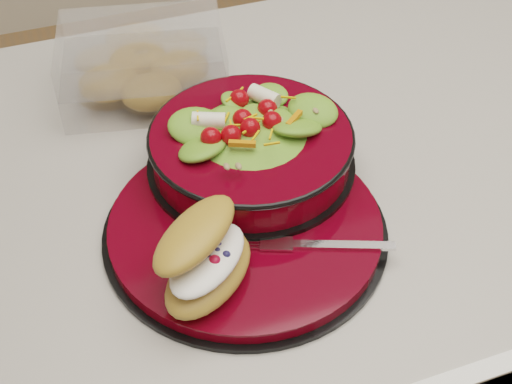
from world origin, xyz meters
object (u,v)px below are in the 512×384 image
object	(u,v)px
island_counter	(399,313)
pastry_box	(144,67)
fork	(322,245)
dinner_plate	(246,227)
salad_bowl	(251,141)
croissant	(206,257)

from	to	relation	value
island_counter	pastry_box	xyz separation A→B (m)	(-0.37, 0.18, 0.49)
fork	pastry_box	distance (m)	0.38
dinner_plate	fork	xyz separation A→B (m)	(0.06, -0.06, 0.01)
salad_bowl	fork	bearing A→B (deg)	-79.21
dinner_plate	croissant	bearing A→B (deg)	-134.88
dinner_plate	pastry_box	size ratio (longest dim) A/B	1.31
island_counter	salad_bowl	xyz separation A→B (m)	(-0.29, -0.03, 0.50)
pastry_box	croissant	bearing A→B (deg)	-81.48
croissant	pastry_box	distance (m)	0.36
croissant	pastry_box	xyz separation A→B (m)	(0.02, 0.36, -0.01)
island_counter	salad_bowl	bearing A→B (deg)	-174.13
dinner_plate	pastry_box	bearing A→B (deg)	98.09
island_counter	croissant	bearing A→B (deg)	-155.15
salad_bowl	island_counter	bearing A→B (deg)	5.87
pastry_box	fork	bearing A→B (deg)	-61.54
island_counter	pastry_box	size ratio (longest dim) A/B	5.07
dinner_plate	pastry_box	xyz separation A→B (m)	(-0.04, 0.30, 0.03)
dinner_plate	croissant	size ratio (longest dim) A/B	2.18
salad_bowl	pastry_box	xyz separation A→B (m)	(-0.08, 0.21, -0.01)
dinner_plate	pastry_box	distance (m)	0.30
croissant	pastry_box	bearing A→B (deg)	44.77
salad_bowl	dinner_plate	bearing A→B (deg)	-112.91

